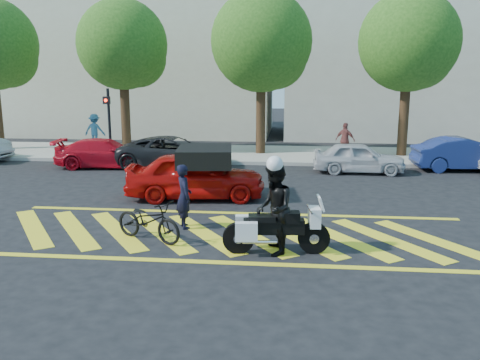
# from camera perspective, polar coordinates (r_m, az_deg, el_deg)

# --- Properties ---
(ground) EXTENTS (90.00, 90.00, 0.00)m
(ground) POSITION_cam_1_polar(r_m,az_deg,el_deg) (12.45, -1.30, -6.10)
(ground) COLOR black
(ground) RESTS_ON ground
(sidewalk) EXTENTS (60.00, 5.00, 0.15)m
(sidewalk) POSITION_cam_1_polar(r_m,az_deg,el_deg) (24.09, 2.30, 2.90)
(sidewalk) COLOR #9E998E
(sidewalk) RESTS_ON ground
(crosswalk) EXTENTS (12.33, 4.00, 0.01)m
(crosswalk) POSITION_cam_1_polar(r_m,az_deg,el_deg) (12.46, -1.47, -6.07)
(crosswalk) COLOR yellow
(crosswalk) RESTS_ON ground
(building_left) EXTENTS (16.00, 8.00, 10.00)m
(building_left) POSITION_cam_1_polar(r_m,az_deg,el_deg) (34.12, -10.53, 13.67)
(building_left) COLOR beige
(building_left) RESTS_ON ground
(building_right) EXTENTS (16.00, 8.00, 11.00)m
(building_right) POSITION_cam_1_polar(r_m,az_deg,el_deg) (33.63, 19.43, 14.09)
(building_right) COLOR beige
(building_right) RESTS_ON ground
(tree_left) EXTENTS (4.20, 4.20, 7.26)m
(tree_left) POSITION_cam_1_polar(r_m,az_deg,el_deg) (25.11, -12.74, 14.26)
(tree_left) COLOR black
(tree_left) RESTS_ON ground
(tree_center) EXTENTS (4.60, 4.60, 7.56)m
(tree_center) POSITION_cam_1_polar(r_m,az_deg,el_deg) (23.88, 2.73, 14.91)
(tree_center) COLOR black
(tree_center) RESTS_ON ground
(tree_right) EXTENTS (4.40, 4.40, 7.41)m
(tree_right) POSITION_cam_1_polar(r_m,az_deg,el_deg) (24.38, 18.66, 14.14)
(tree_right) COLOR black
(tree_right) RESTS_ON ground
(signal_pole) EXTENTS (0.28, 0.43, 3.20)m
(signal_pole) POSITION_cam_1_polar(r_m,az_deg,el_deg) (23.01, -14.53, 6.74)
(signal_pole) COLOR black
(signal_pole) RESTS_ON ground
(officer_bike) EXTENTS (0.61, 0.70, 1.63)m
(officer_bike) POSITION_cam_1_polar(r_m,az_deg,el_deg) (12.83, -6.29, -1.84)
(officer_bike) COLOR black
(officer_bike) RESTS_ON ground
(bicycle) EXTENTS (1.95, 1.39, 0.97)m
(bicycle) POSITION_cam_1_polar(r_m,az_deg,el_deg) (12.05, -10.24, -4.49)
(bicycle) COLOR black
(bicycle) RESTS_ON ground
(police_motorcycle) EXTENTS (2.33, 0.78, 1.03)m
(police_motorcycle) POSITION_cam_1_polar(r_m,az_deg,el_deg) (11.04, 3.90, -5.47)
(police_motorcycle) COLOR black
(police_motorcycle) RESTS_ON ground
(officer_moto) EXTENTS (0.85, 1.04, 1.98)m
(officer_moto) POSITION_cam_1_polar(r_m,az_deg,el_deg) (10.92, 3.85, -3.29)
(officer_moto) COLOR black
(officer_moto) RESTS_ON ground
(red_convertible) EXTENTS (4.46, 2.22, 1.46)m
(red_convertible) POSITION_cam_1_polar(r_m,az_deg,el_deg) (15.85, -5.01, 0.52)
(red_convertible) COLOR #B00A08
(red_convertible) RESTS_ON ground
(parked_left) EXTENTS (4.24, 2.09, 1.19)m
(parked_left) POSITION_cam_1_polar(r_m,az_deg,el_deg) (21.77, -14.87, 2.92)
(parked_left) COLOR red
(parked_left) RESTS_ON ground
(parked_mid_left) EXTENTS (4.65, 2.19, 1.29)m
(parked_mid_left) POSITION_cam_1_polar(r_m,az_deg,el_deg) (21.25, -7.52, 3.14)
(parked_mid_left) COLOR black
(parked_mid_left) RESTS_ON ground
(parked_mid_right) EXTENTS (3.57, 1.50, 1.21)m
(parked_mid_right) POSITION_cam_1_polar(r_m,az_deg,el_deg) (20.42, 13.20, 2.46)
(parked_mid_right) COLOR #B5B4B8
(parked_mid_right) RESTS_ON ground
(parked_right) EXTENTS (4.13, 1.72, 1.33)m
(parked_right) POSITION_cam_1_polar(r_m,az_deg,el_deg) (22.25, 23.93, 2.67)
(parked_right) COLOR navy
(parked_right) RESTS_ON ground
(pedestrian_left) EXTENTS (1.07, 0.62, 1.64)m
(pedestrian_left) POSITION_cam_1_polar(r_m,az_deg,el_deg) (27.36, -16.00, 5.43)
(pedestrian_left) COLOR teal
(pedestrian_left) RESTS_ON sidewalk
(pedestrian_right) EXTENTS (0.98, 0.77, 1.55)m
(pedestrian_right) POSITION_cam_1_polar(r_m,az_deg,el_deg) (23.10, 11.72, 4.40)
(pedestrian_right) COLOR brown
(pedestrian_right) RESTS_ON sidewalk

